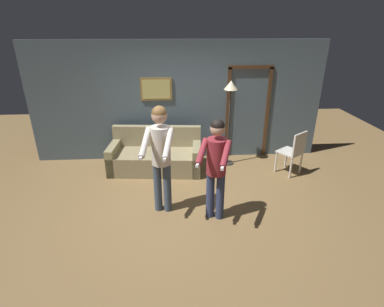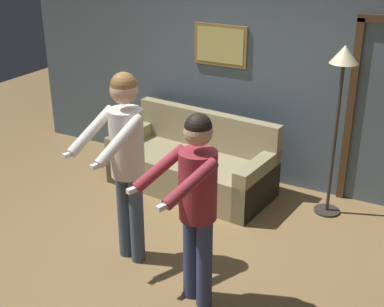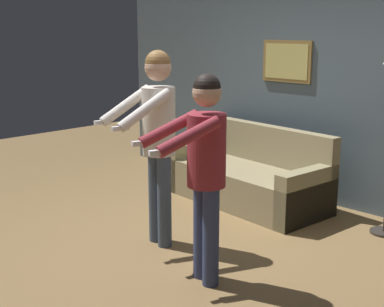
# 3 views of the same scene
# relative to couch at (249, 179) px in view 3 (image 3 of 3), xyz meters

# --- Properties ---
(ground_plane) EXTENTS (12.00, 12.00, 0.00)m
(ground_plane) POSITION_rel_couch_xyz_m (0.50, -1.51, -0.28)
(ground_plane) COLOR olive
(back_wall_assembly) EXTENTS (6.40, 0.10, 2.60)m
(back_wall_assembly) POSITION_rel_couch_xyz_m (0.52, 0.63, 1.02)
(back_wall_assembly) COLOR #4F606B
(back_wall_assembly) RESTS_ON ground_plane
(couch) EXTENTS (1.97, 1.02, 0.87)m
(couch) POSITION_rel_couch_xyz_m (0.00, 0.00, 0.00)
(couch) COLOR #968863
(couch) RESTS_ON ground_plane
(person_standing_left) EXTENTS (0.52, 0.72, 1.80)m
(person_standing_left) POSITION_rel_couch_xyz_m (0.18, -1.57, 0.82)
(person_standing_left) COLOR #3E4D63
(person_standing_left) RESTS_ON ground_plane
(person_standing_right) EXTENTS (0.57, 0.72, 1.66)m
(person_standing_right) POSITION_rel_couch_xyz_m (1.01, -1.83, 0.72)
(person_standing_right) COLOR navy
(person_standing_right) RESTS_ON ground_plane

